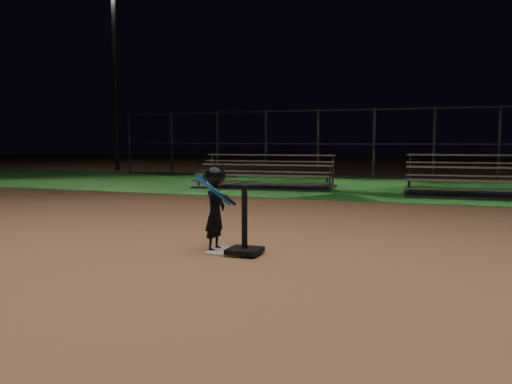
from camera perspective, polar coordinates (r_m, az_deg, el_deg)
name	(u,v)px	position (r m, az deg, el deg)	size (l,w,h in m)	color
ground	(228,252)	(6.48, -3.06, -6.54)	(80.00, 80.00, 0.00)	#A66F4B
grass_strip	(359,186)	(16.07, 11.10, 0.62)	(60.00, 8.00, 0.01)	#1E5C1E
home_plate	(228,252)	(6.48, -3.06, -6.43)	(0.45, 0.45, 0.02)	beige
batting_tee	(245,241)	(6.29, -1.24, -5.27)	(0.38, 0.38, 0.81)	black
child_batter	(215,206)	(6.50, -4.43, -1.51)	(0.39, 0.60, 1.05)	black
bleacher_left	(265,181)	(15.32, 1.01, 1.21)	(4.00, 2.11, 0.96)	silver
bleacher_right	(494,188)	(14.10, 24.31, 0.39)	(4.26, 2.26, 1.02)	#B1B1B6
backstop_fence	(374,144)	(18.99, 12.60, 5.09)	(20.08, 0.08, 2.50)	#38383D
light_pole_left	(114,62)	(25.58, -15.09, 13.42)	(0.90, 0.53, 8.30)	#2D2D30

